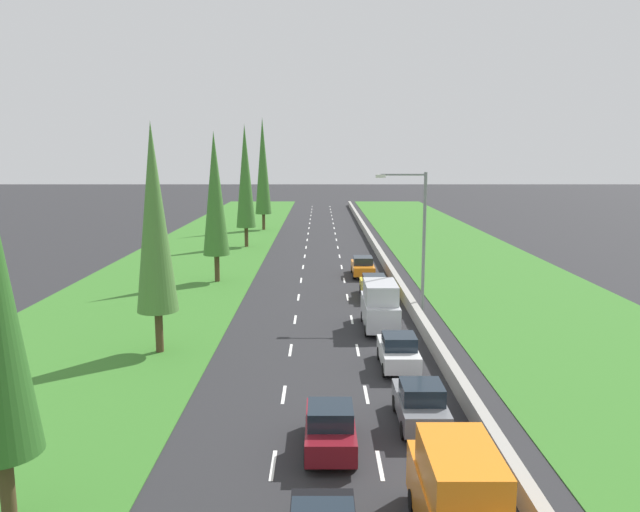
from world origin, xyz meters
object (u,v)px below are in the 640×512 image
maroon_hatchback_centre_lane (333,427)px  orange_van_right_lane (460,497)px  grey_hatchback_right_lane (423,404)px  white_hatchback_right_lane (401,351)px  orange_sedan_right_lane (366,266)px  silver_van_right_lane (383,306)px  yellow_sedan_right_lane (377,286)px  poplar_tree_second (157,219)px  poplar_tree_fourth (248,176)px  street_light_mast (422,233)px  poplar_tree_third (218,194)px  poplar_tree_fifth (266,166)px

maroon_hatchback_centre_lane → orange_van_right_lane: bearing=-58.9°
orange_van_right_lane → grey_hatchback_right_lane: size_ratio=1.26×
white_hatchback_right_lane → orange_sedan_right_lane: white_hatchback_right_lane is taller
silver_van_right_lane → yellow_sedan_right_lane: silver_van_right_lane is taller
maroon_hatchback_centre_lane → poplar_tree_second: bearing=128.9°
poplar_tree_fourth → street_light_mast: poplar_tree_fourth is taller
poplar_tree_third → maroon_hatchback_centre_lane: bearing=-73.2°
orange_van_right_lane → poplar_tree_fifth: bearing=99.3°
orange_sedan_right_lane → white_hatchback_right_lane: bearing=-89.7°
orange_van_right_lane → silver_van_right_lane: 20.19m
street_light_mast → orange_sedan_right_lane: bearing=101.8°
poplar_tree_second → poplar_tree_fifth: (0.61, 52.27, 1.64)m
grey_hatchback_right_lane → maroon_hatchback_centre_lane: (-3.41, -2.02, 0.00)m
white_hatchback_right_lane → maroon_hatchback_centre_lane: size_ratio=1.00×
grey_hatchback_right_lane → orange_van_right_lane: bearing=-91.9°
silver_van_right_lane → maroon_hatchback_centre_lane: (-3.14, -14.93, -0.56)m
silver_van_right_lane → yellow_sedan_right_lane: bearing=87.5°
white_hatchback_right_lane → poplar_tree_second: poplar_tree_second is taller
orange_van_right_lane → street_light_mast: bearing=83.6°
poplar_tree_fifth → maroon_hatchback_centre_lane: bearing=-82.8°
orange_van_right_lane → poplar_tree_fourth: bearing=102.5°
orange_van_right_lane → maroon_hatchback_centre_lane: size_ratio=1.26×
orange_van_right_lane → silver_van_right_lane: bearing=90.1°
poplar_tree_third → street_light_mast: poplar_tree_third is taller
maroon_hatchback_centre_lane → white_hatchback_right_lane: bearing=67.7°
grey_hatchback_right_lane → maroon_hatchback_centre_lane: bearing=-149.4°
yellow_sedan_right_lane → orange_sedan_right_lane: 7.95m
maroon_hatchback_centre_lane → poplar_tree_second: 14.97m
silver_van_right_lane → poplar_tree_fifth: size_ratio=0.33×
grey_hatchback_right_lane → poplar_tree_third: 29.67m
maroon_hatchback_centre_lane → orange_sedan_right_lane: size_ratio=0.87×
grey_hatchback_right_lane → orange_sedan_right_lane: grey_hatchback_right_lane is taller
grey_hatchback_right_lane → silver_van_right_lane: silver_van_right_lane is taller
poplar_tree_fifth → poplar_tree_second: bearing=-90.7°
silver_van_right_lane → maroon_hatchback_centre_lane: size_ratio=1.26×
poplar_tree_fourth → yellow_sedan_right_lane: bearing=-63.9°
orange_van_right_lane → poplar_tree_second: poplar_tree_second is taller
silver_van_right_lane → poplar_tree_fourth: poplar_tree_fourth is taller
orange_sedan_right_lane → poplar_tree_third: poplar_tree_third is taller
orange_sedan_right_lane → poplar_tree_third: size_ratio=0.38×
poplar_tree_third → poplar_tree_fifth: 34.50m
poplar_tree_second → poplar_tree_fifth: bearing=89.3°
orange_sedan_right_lane → poplar_tree_fifth: bearing=109.3°
orange_van_right_lane → grey_hatchback_right_lane: (0.24, 7.28, -0.56)m
grey_hatchback_right_lane → white_hatchback_right_lane: 6.21m
poplar_tree_second → poplar_tree_third: (0.01, 17.81, 0.10)m
maroon_hatchback_centre_lane → poplar_tree_third: bearing=106.8°
poplar_tree_fourth → poplar_tree_fifth: size_ratio=0.89×
poplar_tree_second → street_light_mast: size_ratio=1.30×
orange_van_right_lane → maroon_hatchback_centre_lane: orange_van_right_lane is taller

